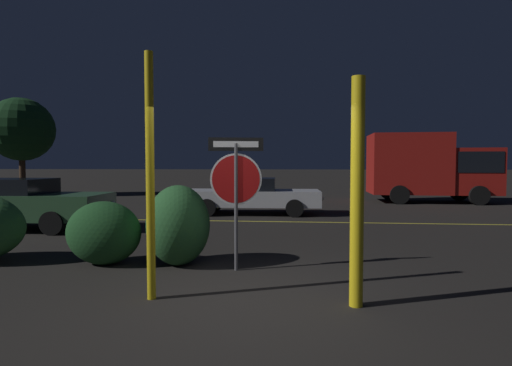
% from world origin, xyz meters
% --- Properties ---
extents(ground_plane, '(260.00, 260.00, 0.00)m').
position_xyz_m(ground_plane, '(0.00, 0.00, 0.00)').
color(ground_plane, black).
extents(road_center_stripe, '(39.48, 0.12, 0.01)m').
position_xyz_m(road_center_stripe, '(0.00, 7.16, 0.00)').
color(road_center_stripe, gold).
rests_on(road_center_stripe, ground_plane).
extents(stop_sign, '(0.89, 0.19, 2.21)m').
position_xyz_m(stop_sign, '(-0.33, 1.47, 1.54)').
color(stop_sign, '#4C4C51').
rests_on(stop_sign, ground_plane).
extents(yellow_pole_left, '(0.11, 0.11, 3.21)m').
position_xyz_m(yellow_pole_left, '(-1.23, -0.03, 1.61)').
color(yellow_pole_left, yellow).
rests_on(yellow_pole_left, ground_plane).
extents(yellow_pole_right, '(0.17, 0.17, 2.84)m').
position_xyz_m(yellow_pole_right, '(1.40, -0.04, 1.42)').
color(yellow_pole_right, yellow).
rests_on(yellow_pole_right, ground_plane).
extents(hedge_bush_1, '(1.32, 0.93, 1.12)m').
position_xyz_m(hedge_bush_1, '(-2.71, 1.65, 0.56)').
color(hedge_bush_1, '#1E4C23').
rests_on(hedge_bush_1, ground_plane).
extents(hedge_bush_2, '(1.10, 1.17, 1.40)m').
position_xyz_m(hedge_bush_2, '(-1.39, 1.75, 0.70)').
color(hedge_bush_2, '#285B2D').
rests_on(hedge_bush_2, ground_plane).
extents(passing_car_1, '(4.97, 2.09, 1.38)m').
position_xyz_m(passing_car_1, '(-6.92, 5.10, 0.71)').
color(passing_car_1, '#335B38').
rests_on(passing_car_1, ground_plane).
extents(passing_car_2, '(4.89, 1.96, 1.28)m').
position_xyz_m(passing_car_2, '(-0.87, 9.04, 0.66)').
color(passing_car_2, silver).
rests_on(passing_car_2, ground_plane).
extents(delivery_truck, '(5.60, 2.73, 3.16)m').
position_xyz_m(delivery_truck, '(6.97, 14.16, 1.67)').
color(delivery_truck, maroon).
rests_on(delivery_truck, ground_plane).
extents(tree_0, '(3.49, 3.49, 5.44)m').
position_xyz_m(tree_0, '(-14.45, 15.84, 3.68)').
color(tree_0, '#422D1E').
rests_on(tree_0, ground_plane).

